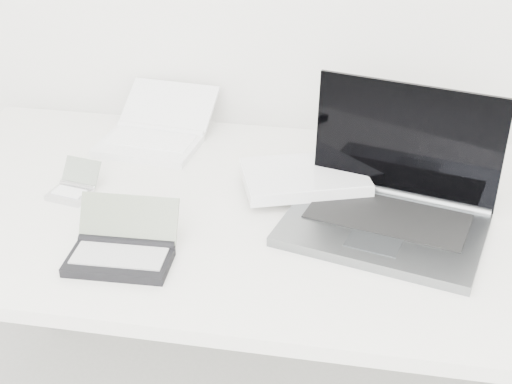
% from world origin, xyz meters
% --- Properties ---
extents(desk, '(1.60, 0.80, 0.73)m').
position_xyz_m(desk, '(0.00, 1.55, 0.68)').
color(desk, white).
rests_on(desk, ground).
extents(laptop_large, '(0.54, 0.44, 0.26)m').
position_xyz_m(laptop_large, '(0.18, 1.57, 0.77)').
color(laptop_large, slate).
rests_on(laptop_large, desk).
extents(netbook_open_white, '(0.26, 0.31, 0.10)m').
position_xyz_m(netbook_open_white, '(-0.34, 1.81, 0.75)').
color(netbook_open_white, white).
rests_on(netbook_open_white, desk).
extents(pda_silver, '(0.10, 0.12, 0.06)m').
position_xyz_m(pda_silver, '(-0.43, 1.54, 0.74)').
color(pda_silver, silver).
rests_on(pda_silver, desk).
extents(palmtop_charcoal, '(0.19, 0.16, 0.10)m').
position_xyz_m(palmtop_charcoal, '(-0.25, 1.32, 0.75)').
color(palmtop_charcoal, black).
rests_on(palmtop_charcoal, desk).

